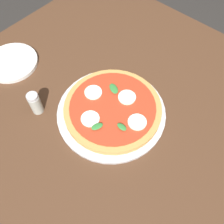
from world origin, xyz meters
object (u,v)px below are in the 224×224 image
object	(u,v)px
plate_white	(12,62)
pepper_shaker	(35,103)
dining_table	(106,131)
pizza	(113,108)
serving_tray	(112,113)

from	to	relation	value
plate_white	pepper_shaker	distance (m)	0.24
dining_table	plate_white	world-z (taller)	plate_white
plate_white	pepper_shaker	bearing A→B (deg)	-106.16
pizza	pepper_shaker	bearing A→B (deg)	129.46
serving_tray	pizza	xyz separation A→B (m)	(0.01, 0.00, 0.02)
serving_tray	plate_white	xyz separation A→B (m)	(-0.08, 0.42, 0.00)
plate_white	dining_table	bearing A→B (deg)	-82.67
pizza	pepper_shaker	size ratio (longest dim) A/B	3.81
pepper_shaker	plate_white	bearing A→B (deg)	73.84
pizza	plate_white	size ratio (longest dim) A/B	1.63
dining_table	serving_tray	world-z (taller)	serving_tray
plate_white	pepper_shaker	xyz separation A→B (m)	(-0.07, -0.23, 0.03)
dining_table	pepper_shaker	bearing A→B (deg)	122.94
serving_tray	pizza	distance (m)	0.02
dining_table	plate_white	distance (m)	0.43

